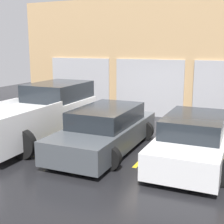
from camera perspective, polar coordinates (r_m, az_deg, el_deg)
ground_plane at (r=11.83m, az=3.29°, el=-3.66°), size 28.00×28.00×0.00m
shophouse_building at (r=14.53m, az=7.99°, el=9.61°), size 13.74×0.68×5.34m
pickup_truck at (r=11.26m, az=-13.04°, el=-0.24°), size 2.58×5.52×1.81m
sedan_white at (r=8.99m, az=14.68°, el=-5.00°), size 2.19×4.29×1.32m
sedan_side at (r=9.74m, az=-1.11°, el=-3.26°), size 2.21×4.73×1.33m
parking_stripe_far_left at (r=12.09m, az=-18.83°, el=-3.94°), size 0.12×2.20×0.01m
parking_stripe_left at (r=10.51m, az=-7.87°, el=-5.76°), size 0.12×2.20×0.01m
parking_stripe_centre at (r=9.44m, az=6.32°, el=-7.79°), size 0.12×2.20×0.01m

